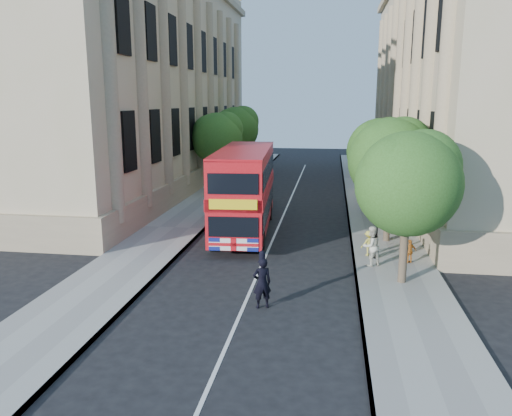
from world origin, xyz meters
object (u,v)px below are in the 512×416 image
at_px(box_van, 249,193).
at_px(lamp_post, 377,206).
at_px(woman_pedestrian, 371,246).
at_px(police_constable, 262,283).
at_px(double_decker_bus, 245,188).

bearing_deg(box_van, lamp_post, -48.26).
height_order(box_van, woman_pedestrian, box_van).
xyz_separation_m(box_van, police_constable, (2.94, -14.76, -0.38)).
relative_size(box_van, woman_pedestrian, 2.68).
bearing_deg(double_decker_bus, woman_pedestrian, -41.64).
xyz_separation_m(box_van, woman_pedestrian, (7.00, -9.87, -0.30)).
xyz_separation_m(double_decker_bus, box_van, (-0.61, 4.93, -1.21)).
bearing_deg(double_decker_bus, lamp_post, -33.54).
height_order(police_constable, woman_pedestrian, woman_pedestrian).
height_order(double_decker_bus, woman_pedestrian, double_decker_bus).
relative_size(double_decker_bus, box_van, 2.13).
bearing_deg(lamp_post, woman_pedestrian, -103.94).
height_order(lamp_post, woman_pedestrian, lamp_post).
distance_m(lamp_post, double_decker_bus, 7.68).
bearing_deg(woman_pedestrian, box_van, -89.28).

